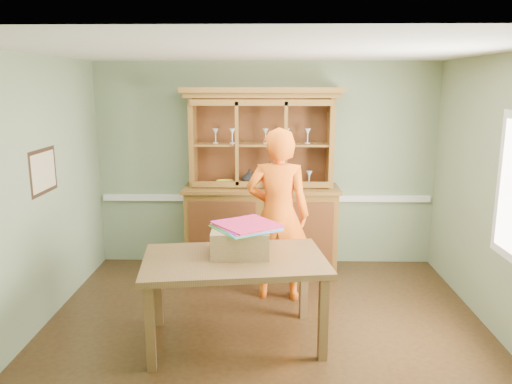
{
  "coord_description": "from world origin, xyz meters",
  "views": [
    {
      "loc": [
        0.01,
        -4.59,
        2.41
      ],
      "look_at": [
        -0.1,
        0.4,
        1.33
      ],
      "focal_mm": 35.0,
      "sensor_mm": 36.0,
      "label": 1
    }
  ],
  "objects_px": {
    "cardboard_box": "(240,242)",
    "person": "(278,215)",
    "dining_table": "(235,268)",
    "china_hutch": "(261,208)"
  },
  "relations": [
    {
      "from": "cardboard_box",
      "to": "person",
      "type": "bearing_deg",
      "value": 68.17
    },
    {
      "from": "dining_table",
      "to": "cardboard_box",
      "type": "xyz_separation_m",
      "value": [
        0.05,
        0.11,
        0.22
      ]
    },
    {
      "from": "cardboard_box",
      "to": "person",
      "type": "height_order",
      "value": "person"
    },
    {
      "from": "china_hutch",
      "to": "cardboard_box",
      "type": "relative_size",
      "value": 4.44
    },
    {
      "from": "china_hutch",
      "to": "dining_table",
      "type": "distance_m",
      "value": 1.97
    },
    {
      "from": "china_hutch",
      "to": "person",
      "type": "height_order",
      "value": "china_hutch"
    },
    {
      "from": "china_hutch",
      "to": "person",
      "type": "relative_size",
      "value": 1.21
    },
    {
      "from": "china_hutch",
      "to": "cardboard_box",
      "type": "distance_m",
      "value": 1.86
    },
    {
      "from": "dining_table",
      "to": "person",
      "type": "relative_size",
      "value": 0.92
    },
    {
      "from": "cardboard_box",
      "to": "person",
      "type": "xyz_separation_m",
      "value": [
        0.37,
        0.93,
        0.01
      ]
    }
  ]
}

